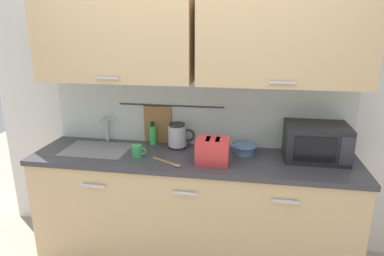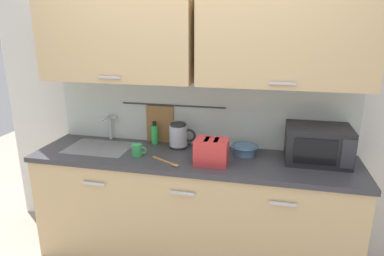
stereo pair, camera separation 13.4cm
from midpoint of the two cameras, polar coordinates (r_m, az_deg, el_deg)
The scene contains 10 objects.
counter_unit at distance 2.86m, azimuth 1.21°, elevation -13.03°, with size 2.53×0.64×0.90m.
back_wall_assembly at distance 2.73m, azimuth 2.55°, elevation 9.31°, with size 3.70×0.41×2.50m.
sink_faucet at distance 3.06m, azimuth -12.51°, elevation 0.61°, with size 0.09×0.17×0.22m.
microwave at distance 2.71m, azimuth 21.61°, elevation -2.53°, with size 0.46×0.35×0.27m.
electric_kettle at distance 2.82m, azimuth -0.84°, elevation -1.32°, with size 0.23×0.16×0.21m.
dish_soap_bottle at distance 2.93m, azimuth -4.96°, elevation -0.99°, with size 0.06×0.06×0.20m.
mug_near_sink at distance 2.68m, azimuth -7.71°, elevation -3.69°, with size 0.12×0.08×0.09m.
mixing_bowl at distance 2.72m, azimuth 10.19°, elevation -3.49°, with size 0.21×0.21×0.08m.
toaster at distance 2.49m, azimuth 4.79°, elevation -3.96°, with size 0.26×0.17×0.19m.
wooden_spoon at distance 2.53m, azimuth -2.42°, elevation -5.83°, with size 0.25×0.16×0.01m.
Camera 2 is at (0.55, -2.12, 1.88)m, focal length 31.90 mm.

